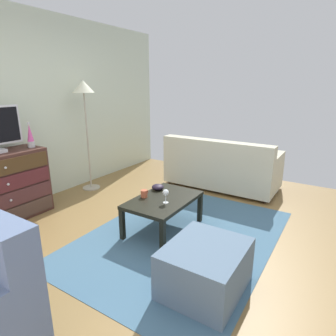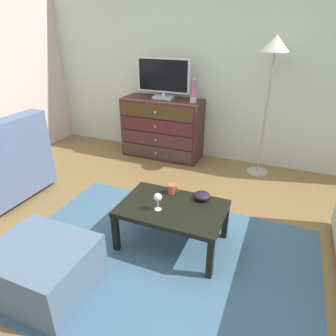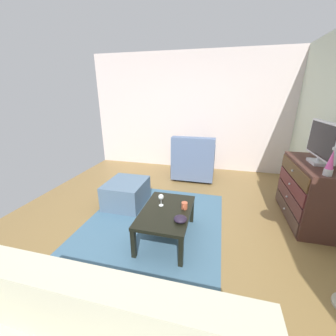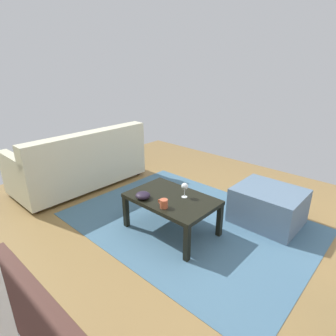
% 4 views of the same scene
% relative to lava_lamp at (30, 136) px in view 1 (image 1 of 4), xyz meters
% --- Properties ---
extents(ground_plane, '(5.75, 4.88, 0.05)m').
position_rel_lava_lamp_xyz_m(ground_plane, '(0.18, -1.85, -1.04)').
color(ground_plane, olive).
extents(wall_accent_rear, '(5.75, 0.12, 2.64)m').
position_rel_lava_lamp_xyz_m(wall_accent_rear, '(0.18, 0.35, 0.31)').
color(wall_accent_rear, beige).
rests_on(wall_accent_rear, ground_plane).
extents(area_rug, '(2.60, 1.90, 0.01)m').
position_rel_lava_lamp_xyz_m(area_rug, '(0.38, -2.05, -1.01)').
color(area_rug, '#3F637D').
rests_on(area_rug, ground_plane).
extents(lava_lamp, '(0.09, 0.09, 0.33)m').
position_rel_lava_lamp_xyz_m(lava_lamp, '(0.00, 0.00, 0.00)').
color(lava_lamp, '#B7B7BC').
rests_on(lava_lamp, dresser).
extents(coffee_table, '(0.90, 0.59, 0.40)m').
position_rel_lava_lamp_xyz_m(coffee_table, '(0.41, -1.79, -0.66)').
color(coffee_table, black).
rests_on(coffee_table, ground_plane).
extents(wine_glass, '(0.07, 0.07, 0.16)m').
position_rel_lava_lamp_xyz_m(wine_glass, '(0.32, -1.88, -0.50)').
color(wine_glass, silver).
rests_on(wine_glass, coffee_table).
extents(mug, '(0.11, 0.08, 0.08)m').
position_rel_lava_lamp_xyz_m(mug, '(0.33, -1.58, -0.57)').
color(mug, '#B65538').
rests_on(mug, coffee_table).
extents(bowl_decorative, '(0.15, 0.15, 0.07)m').
position_rel_lava_lamp_xyz_m(bowl_decorative, '(0.61, -1.57, -0.58)').
color(bowl_decorative, black).
rests_on(bowl_decorative, coffee_table).
extents(couch_large, '(0.85, 1.78, 0.83)m').
position_rel_lava_lamp_xyz_m(couch_large, '(2.15, -1.79, -0.68)').
color(couch_large, '#332319').
rests_on(couch_large, ground_plane).
extents(ottoman, '(0.70, 0.60, 0.40)m').
position_rel_lava_lamp_xyz_m(ottoman, '(-0.26, -2.64, -0.81)').
color(ottoman, slate).
rests_on(ottoman, ground_plane).
extents(standing_lamp, '(0.32, 0.32, 1.72)m').
position_rel_lava_lamp_xyz_m(standing_lamp, '(0.95, -0.00, 0.46)').
color(standing_lamp, '#A59E8C').
rests_on(standing_lamp, ground_plane).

